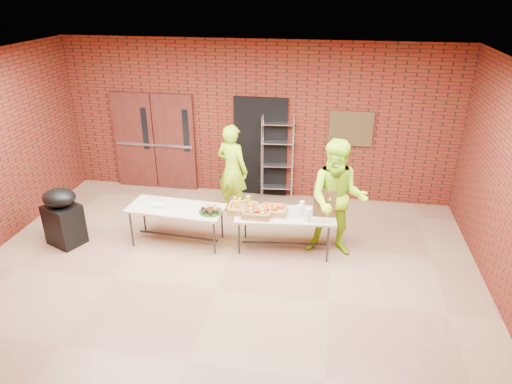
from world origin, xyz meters
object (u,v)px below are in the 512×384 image
Objects in this scene: coffee_dispenser at (325,200)px; wire_rack at (277,159)px; volunteer_woman at (232,170)px; volunteer_man at (337,199)px; table_left at (176,210)px; covered_grill at (63,217)px; table_right at (285,217)px.

wire_rack is at bearing 118.89° from coffee_dispenser.
volunteer_woman is at bearing 149.49° from coffee_dispenser.
table_left is at bearing -173.59° from volunteer_man.
covered_grill reaches higher than table_left.
wire_rack is 1.71× the size of covered_grill.
coffee_dispenser is (0.63, 0.16, 0.30)m from table_right.
wire_rack reaches higher than covered_grill.
volunteer_woman reaches higher than table_right.
table_right is 3.57× the size of coffee_dispenser.
coffee_dispenser is 4.47m from covered_grill.
volunteer_woman is at bearing 127.54° from table_right.
volunteer_woman reaches higher than table_left.
volunteer_man is at bearing -63.05° from wire_rack.
coffee_dispenser is (1.02, -1.86, 0.03)m from wire_rack.
covered_grill is (-1.91, -0.37, -0.10)m from table_left.
covered_grill is 3.12m from volunteer_woman.
wire_rack is 2.07m from table_right.
table_right is (0.39, -2.01, -0.26)m from wire_rack.
wire_rack is 2.56m from table_left.
wire_rack reaches higher than table_right.
table_right is 0.91m from volunteer_man.
coffee_dispenser is 0.24m from volunteer_man.
volunteer_woman is at bearing 64.96° from table_left.
table_right is 0.86× the size of volunteer_man.
coffee_dispenser is 0.24× the size of volunteer_man.
volunteer_man reaches higher than table_left.
covered_grill is (-3.78, -0.43, -0.10)m from table_right.
covered_grill is 4.67m from volunteer_man.
volunteer_man is at bearing -2.39° from table_right.
coffee_dispenser is at bearing 7.81° from table_right.
wire_rack is 0.89× the size of volunteer_man.
wire_rack is at bearing -111.49° from volunteer_woman.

